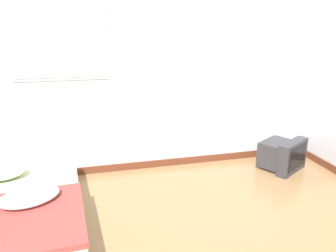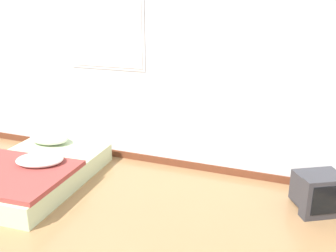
{
  "view_description": "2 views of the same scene",
  "coord_description": "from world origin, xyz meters",
  "views": [
    {
      "loc": [
        0.02,
        -0.99,
        1.74
      ],
      "look_at": [
        0.78,
        2.03,
        0.79
      ],
      "focal_mm": 35.0,
      "sensor_mm": 36.0,
      "label": 1
    },
    {
      "loc": [
        2.16,
        -1.2,
        1.94
      ],
      "look_at": [
        0.89,
        2.02,
        0.8
      ],
      "focal_mm": 40.0,
      "sensor_mm": 36.0,
      "label": 2
    }
  ],
  "objects": [
    {
      "name": "crt_tv",
      "position": [
        2.37,
        2.4,
        0.19
      ],
      "size": [
        0.64,
        0.62,
        0.4
      ],
      "color": "#333338",
      "rests_on": "ground_plane"
    },
    {
      "name": "wall_back",
      "position": [
        -0.0,
        2.87,
        1.29
      ],
      "size": [
        8.27,
        0.08,
        2.6
      ],
      "color": "silver",
      "rests_on": "ground_plane"
    },
    {
      "name": "mattress_bed",
      "position": [
        -0.68,
        1.82,
        0.14
      ],
      "size": [
        1.27,
        1.78,
        0.37
      ],
      "color": "beige",
      "rests_on": "ground_plane"
    }
  ]
}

